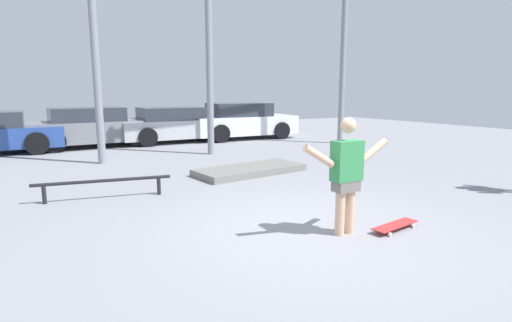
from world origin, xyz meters
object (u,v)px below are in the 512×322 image
skateboarder (347,171)px  grind_rail (104,183)px  parked_car_grey (92,127)px  parked_car_silver (174,125)px  manual_pad (250,170)px  skateboard (395,225)px  parked_car_white (242,121)px

skateboarder → grind_rail: (-2.50, 3.51, -0.58)m
parked_car_grey → parked_car_silver: 2.91m
manual_pad → parked_car_grey: 7.24m
manual_pad → grind_rail: size_ratio=1.13×
manual_pad → skateboard: bearing=-92.1°
skateboarder → manual_pad: 4.34m
grind_rail → parked_car_white: (6.55, 6.95, 0.41)m
manual_pad → parked_car_grey: parked_car_grey is taller
manual_pad → parked_car_silver: (0.41, 6.61, 0.57)m
parked_car_grey → grind_rail: bearing=-98.1°
skateboarder → skateboard: size_ratio=1.86×
parked_car_grey → parked_car_white: 5.68m
parked_car_grey → parked_car_white: (5.66, -0.49, 0.03)m
skateboard → manual_pad: manual_pad is taller
skateboard → parked_car_grey: 11.44m
skateboard → manual_pad: bearing=80.4°
grind_rail → parked_car_grey: 7.49m
manual_pad → parked_car_white: bearing=63.3°
skateboarder → grind_rail: size_ratio=0.68×
skateboarder → grind_rail: bearing=126.1°
skateboard → grind_rail: (-3.23, 3.75, 0.22)m
parked_car_silver → grind_rail: bearing=-115.8°
skateboard → manual_pad: size_ratio=0.32×
parked_car_grey → parked_car_white: size_ratio=0.99×
parked_car_silver → skateboarder: bearing=-95.0°
parked_car_silver → parked_car_white: parked_car_white is taller
manual_pad → parked_car_white: parked_car_white is taller
skateboarder → parked_car_grey: bearing=99.0°
skateboarder → parked_car_grey: skateboarder is taller
grind_rail → parked_car_silver: (3.80, 7.27, 0.36)m
manual_pad → parked_car_silver: parked_car_silver is taller
manual_pad → parked_car_silver: 6.64m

